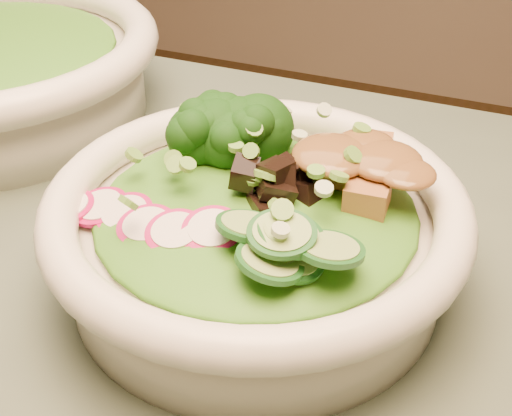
% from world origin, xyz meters
% --- Properties ---
extents(salad_bowl, '(0.26, 0.26, 0.07)m').
position_xyz_m(salad_bowl, '(-0.15, 0.10, 0.79)').
color(salad_bowl, white).
rests_on(salad_bowl, dining_table).
extents(lettuce_bed, '(0.20, 0.20, 0.02)m').
position_xyz_m(lettuce_bed, '(-0.15, 0.10, 0.81)').
color(lettuce_bed, '#2F6816').
rests_on(lettuce_bed, salad_bowl).
extents(broccoli_florets, '(0.10, 0.09, 0.04)m').
position_xyz_m(broccoli_florets, '(-0.19, 0.15, 0.82)').
color(broccoli_florets, black).
rests_on(broccoli_florets, salad_bowl).
extents(radish_slices, '(0.11, 0.08, 0.02)m').
position_xyz_m(radish_slices, '(-0.20, 0.06, 0.81)').
color(radish_slices, '#AA0D4F').
rests_on(radish_slices, salad_bowl).
extents(cucumber_slices, '(0.09, 0.09, 0.04)m').
position_xyz_m(cucumber_slices, '(-0.11, 0.05, 0.82)').
color(cucumber_slices, '#8FAF61').
rests_on(cucumber_slices, salad_bowl).
extents(mushroom_heap, '(0.09, 0.09, 0.04)m').
position_xyz_m(mushroom_heap, '(-0.14, 0.11, 0.82)').
color(mushroom_heap, black).
rests_on(mushroom_heap, salad_bowl).
extents(tofu_cubes, '(0.10, 0.09, 0.04)m').
position_xyz_m(tofu_cubes, '(-0.10, 0.13, 0.82)').
color(tofu_cubes, '#985C32').
rests_on(tofu_cubes, salad_bowl).
extents(peanut_sauce, '(0.07, 0.05, 0.02)m').
position_xyz_m(peanut_sauce, '(-0.10, 0.13, 0.83)').
color(peanut_sauce, brown).
rests_on(peanut_sauce, tofu_cubes).
extents(scallion_garnish, '(0.19, 0.19, 0.02)m').
position_xyz_m(scallion_garnish, '(-0.15, 0.10, 0.83)').
color(scallion_garnish, '#619A36').
rests_on(scallion_garnish, salad_bowl).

